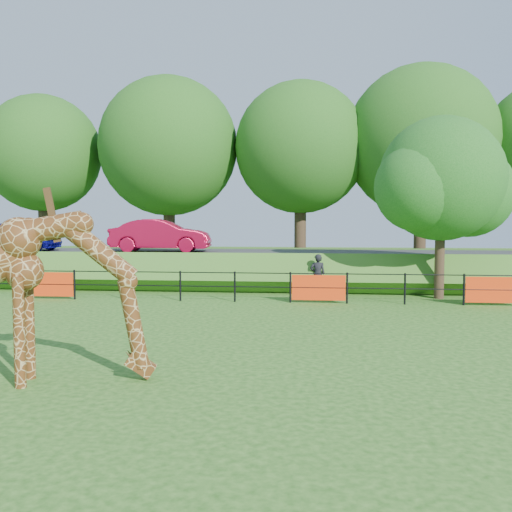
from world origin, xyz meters
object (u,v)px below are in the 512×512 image
(giraffe, at_px, (31,297))
(tree_east, at_px, (444,184))
(car_blue, at_px, (17,236))
(car_red, at_px, (161,235))
(visitor, at_px, (318,275))

(giraffe, height_order, tree_east, tree_east)
(giraffe, bearing_deg, tree_east, 39.18)
(car_blue, relative_size, car_red, 0.91)
(car_blue, bearing_deg, giraffe, -148.84)
(visitor, bearing_deg, tree_east, 175.15)
(car_red, height_order, tree_east, tree_east)
(giraffe, distance_m, car_red, 16.31)
(car_blue, height_order, tree_east, tree_east)
(giraffe, bearing_deg, car_red, 85.99)
(giraffe, xyz_separation_m, tree_east, (9.93, 11.93, 2.68))
(giraffe, bearing_deg, car_blue, 108.26)
(tree_east, bearing_deg, visitor, 176.53)
(car_red, relative_size, tree_east, 0.68)
(visitor, relative_size, tree_east, 0.24)
(giraffe, xyz_separation_m, visitor, (5.31, 12.21, -0.79))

